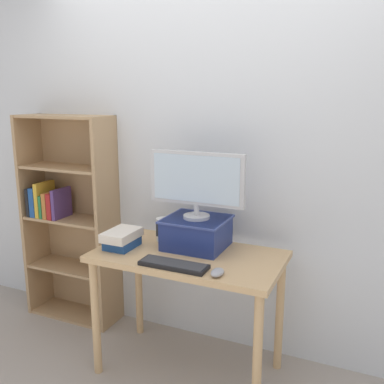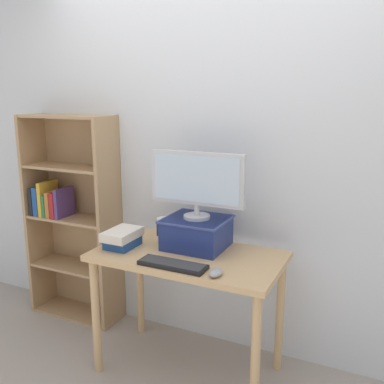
{
  "view_description": "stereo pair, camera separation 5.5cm",
  "coord_description": "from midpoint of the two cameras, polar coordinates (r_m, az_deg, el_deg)",
  "views": [
    {
      "loc": [
        1.0,
        -2.17,
        1.7
      ],
      "look_at": [
        0.0,
        0.05,
        1.14
      ],
      "focal_mm": 40.0,
      "sensor_mm": 36.0,
      "label": 1
    },
    {
      "loc": [
        1.05,
        -2.15,
        1.7
      ],
      "look_at": [
        0.0,
        0.05,
        1.14
      ],
      "focal_mm": 40.0,
      "sensor_mm": 36.0,
      "label": 2
    }
  ],
  "objects": [
    {
      "name": "desk_speaker",
      "position": [
        2.77,
        -3.15,
        -4.98
      ],
      "size": [
        0.09,
        0.1,
        0.15
      ],
      "color": "silver",
      "rests_on": "desk"
    },
    {
      "name": "bookshelf_unit",
      "position": [
        3.39,
        -15.29,
        -3.02
      ],
      "size": [
        0.72,
        0.28,
        1.56
      ],
      "color": "tan",
      "rests_on": "ground_plane"
    },
    {
      "name": "ground_plane",
      "position": [
        2.94,
        0.09,
        -22.54
      ],
      "size": [
        12.0,
        12.0,
        0.0
      ],
      "primitive_type": "plane",
      "color": "#9E9389"
    },
    {
      "name": "keyboard",
      "position": [
        2.38,
        -1.91,
        -9.65
      ],
      "size": [
        0.39,
        0.13,
        0.02
      ],
      "color": "black",
      "rests_on": "desk"
    },
    {
      "name": "computer_monitor",
      "position": [
        2.55,
        1.31,
        1.44
      ],
      "size": [
        0.6,
        0.16,
        0.41
      ],
      "color": "#B7B7BA",
      "rests_on": "riser_box"
    },
    {
      "name": "back_wall",
      "position": [
        2.83,
        4.01,
        4.69
      ],
      "size": [
        7.0,
        0.08,
        2.6
      ],
      "color": "silver",
      "rests_on": "ground_plane"
    },
    {
      "name": "desk",
      "position": [
        2.61,
        0.1,
        -10.44
      ],
      "size": [
        1.11,
        0.61,
        0.78
      ],
      "color": "tan",
      "rests_on": "ground_plane"
    },
    {
      "name": "riser_box",
      "position": [
        2.63,
        1.29,
        -5.33
      ],
      "size": [
        0.38,
        0.35,
        0.19
      ],
      "color": "navy",
      "rests_on": "desk"
    },
    {
      "name": "book_stack",
      "position": [
        2.68,
        -8.69,
        -6.08
      ],
      "size": [
        0.17,
        0.25,
        0.11
      ],
      "color": "navy",
      "rests_on": "desk"
    },
    {
      "name": "computer_mouse",
      "position": [
        2.26,
        3.91,
        -10.68
      ],
      "size": [
        0.06,
        0.1,
        0.04
      ],
      "color": "#99999E",
      "rests_on": "desk"
    }
  ]
}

